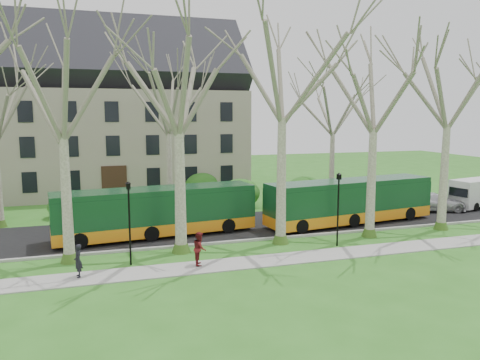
% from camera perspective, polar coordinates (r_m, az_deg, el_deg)
% --- Properties ---
extents(ground, '(120.00, 120.00, 0.00)m').
position_cam_1_polar(ground, '(27.31, -0.52, -8.52)').
color(ground, '#2E6B1E').
rests_on(ground, ground).
extents(sidewalk, '(70.00, 2.00, 0.06)m').
position_cam_1_polar(sidewalk, '(25.02, 1.15, -10.00)').
color(sidewalk, gray).
rests_on(sidewalk, ground).
extents(road, '(80.00, 8.00, 0.06)m').
position_cam_1_polar(road, '(32.43, -3.34, -5.81)').
color(road, black).
rests_on(road, ground).
extents(curb, '(80.00, 0.25, 0.14)m').
position_cam_1_polar(curb, '(28.67, -1.39, -7.57)').
color(curb, '#A5A39E').
rests_on(curb, ground).
extents(building, '(26.50, 12.20, 16.00)m').
position_cam_1_polar(building, '(49.10, -15.63, 8.07)').
color(building, gray).
rests_on(building, ground).
extents(tree_row_verge, '(49.00, 7.00, 14.00)m').
position_cam_1_polar(tree_row_verge, '(26.48, -0.73, 6.35)').
color(tree_row_verge, gray).
rests_on(tree_row_verge, ground).
extents(tree_row_far, '(33.00, 7.00, 12.00)m').
position_cam_1_polar(tree_row_far, '(36.65, -7.53, 5.18)').
color(tree_row_far, gray).
rests_on(tree_row_far, ground).
extents(lamp_row, '(36.22, 0.22, 4.30)m').
position_cam_1_polar(lamp_row, '(25.75, 0.11, -3.63)').
color(lamp_row, black).
rests_on(lamp_row, ground).
extents(hedges, '(30.60, 8.60, 2.00)m').
position_cam_1_polar(hedges, '(39.76, -12.88, -1.99)').
color(hedges, '#1A5117').
rests_on(hedges, ground).
extents(bus_lead, '(12.88, 4.02, 3.17)m').
position_cam_1_polar(bus_lead, '(30.33, -10.14, -3.77)').
color(bus_lead, '#124021').
rests_on(bus_lead, road).
extents(bus_follow, '(13.02, 4.40, 3.19)m').
position_cam_1_polar(bus_follow, '(34.29, 13.30, -2.47)').
color(bus_follow, '#124021').
rests_on(bus_follow, road).
extents(sedan, '(5.44, 3.41, 1.47)m').
position_cam_1_polar(sedan, '(40.71, 22.49, -2.47)').
color(sedan, silver).
rests_on(sedan, road).
extents(van_a, '(5.74, 3.09, 2.38)m').
position_cam_1_polar(van_a, '(43.92, 27.14, -1.42)').
color(van_a, silver).
rests_on(van_a, road).
extents(pedestrian_a, '(0.46, 0.63, 1.60)m').
position_cam_1_polar(pedestrian_a, '(23.85, -19.14, -9.28)').
color(pedestrian_a, black).
rests_on(pedestrian_a, sidewalk).
extents(pedestrian_b, '(0.81, 0.95, 1.73)m').
position_cam_1_polar(pedestrian_b, '(24.41, -4.93, -8.30)').
color(pedestrian_b, maroon).
rests_on(pedestrian_b, sidewalk).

